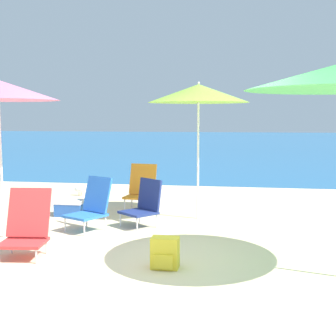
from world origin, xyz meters
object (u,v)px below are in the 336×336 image
object	(u,v)px
beach_chair_red	(26,226)
beach_chair_blue	(91,205)
beach_chair_orange	(141,187)
seagull	(80,189)
beach_chair_navy	(144,203)
cooler_box	(70,208)
backpack_yellow	(165,253)
beach_umbrella_lime	(199,94)

from	to	relation	value
beach_chair_red	beach_chair_blue	size ratio (longest dim) A/B	1.03
beach_chair_orange	seagull	bearing A→B (deg)	147.38
beach_chair_navy	beach_chair_blue	bearing A→B (deg)	-114.75
beach_chair_navy	beach_chair_orange	world-z (taller)	beach_chair_orange
cooler_box	backpack_yellow	bearing A→B (deg)	-50.26
beach_chair_blue	seagull	bearing A→B (deg)	140.67
backpack_yellow	beach_chair_blue	bearing A→B (deg)	131.00
beach_chair_red	cooler_box	world-z (taller)	beach_chair_red
beach_umbrella_lime	beach_chair_orange	world-z (taller)	beach_umbrella_lime
beach_umbrella_lime	beach_chair_red	distance (m)	3.49
beach_chair_red	seagull	distance (m)	4.37
beach_chair_orange	beach_chair_navy	bearing A→B (deg)	-67.78
beach_umbrella_lime	beach_chair_red	size ratio (longest dim) A/B	2.80
backpack_yellow	beach_chair_red	bearing A→B (deg)	172.80
seagull	beach_chair_red	bearing A→B (deg)	-78.63
beach_chair_orange	cooler_box	bearing A→B (deg)	-144.65
beach_chair_blue	backpack_yellow	distance (m)	2.14
backpack_yellow	cooler_box	world-z (taller)	backpack_yellow
backpack_yellow	beach_chair_navy	bearing A→B (deg)	108.68
beach_chair_navy	cooler_box	size ratio (longest dim) A/B	1.54
beach_chair_red	seagull	bearing A→B (deg)	94.54
seagull	beach_chair_navy	bearing A→B (deg)	-52.37
beach_umbrella_lime	seagull	bearing A→B (deg)	145.59
beach_chair_red	backpack_yellow	size ratio (longest dim) A/B	2.28
beach_chair_blue	beach_chair_orange	distance (m)	1.56
beach_chair_navy	seagull	xyz separation A→B (m)	(-1.96, 2.54, -0.22)
beach_chair_blue	seagull	distance (m)	3.15
backpack_yellow	cooler_box	distance (m)	3.26
beach_umbrella_lime	seagull	distance (m)	3.83
beach_chair_red	beach_chair_navy	xyz separation A→B (m)	(1.10, 1.73, -0.01)
cooler_box	seagull	world-z (taller)	cooler_box
beach_umbrella_lime	cooler_box	world-z (taller)	beach_umbrella_lime
beach_chair_red	cooler_box	bearing A→B (deg)	91.26
backpack_yellow	cooler_box	bearing A→B (deg)	129.74
beach_umbrella_lime	beach_chair_navy	world-z (taller)	beach_umbrella_lime
beach_umbrella_lime	beach_chair_orange	bearing A→B (deg)	156.22
backpack_yellow	seagull	bearing A→B (deg)	120.22
beach_umbrella_lime	cooler_box	bearing A→B (deg)	-176.82
beach_chair_navy	backpack_yellow	size ratio (longest dim) A/B	2.07
beach_chair_red	seagull	world-z (taller)	beach_chair_red
beach_chair_blue	beach_chair_orange	world-z (taller)	beach_chair_orange
beach_chair_blue	beach_chair_orange	size ratio (longest dim) A/B	0.93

